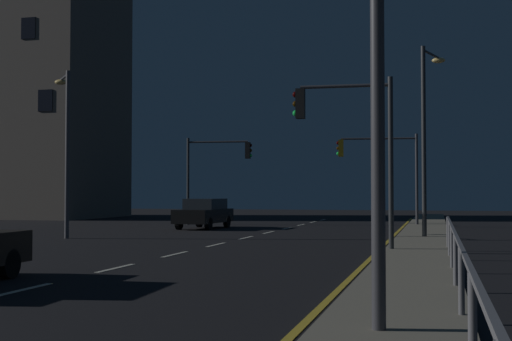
# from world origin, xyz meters

# --- Properties ---
(ground_plane) EXTENTS (112.00, 112.00, 0.00)m
(ground_plane) POSITION_xyz_m (0.00, 17.50, 0.00)
(ground_plane) COLOR black
(ground_plane) RESTS_ON ground
(sidewalk_right) EXTENTS (2.07, 77.00, 0.14)m
(sidewalk_right) POSITION_xyz_m (7.15, 17.50, 0.07)
(sidewalk_right) COLOR gray
(sidewalk_right) RESTS_ON ground
(lane_markings_center) EXTENTS (0.14, 50.00, 0.01)m
(lane_markings_center) POSITION_xyz_m (0.00, 21.00, 0.01)
(lane_markings_center) COLOR silver
(lane_markings_center) RESTS_ON ground
(lane_edge_line) EXTENTS (0.14, 53.00, 0.01)m
(lane_edge_line) POSITION_xyz_m (5.86, 22.50, 0.01)
(lane_edge_line) COLOR gold
(lane_edge_line) RESTS_ON ground
(car_oncoming) EXTENTS (1.97, 4.46, 1.57)m
(car_oncoming) POSITION_xyz_m (-4.16, 31.72, 0.82)
(car_oncoming) COLOR black
(car_oncoming) RESTS_ON ground
(traffic_light_far_left) EXTENTS (3.16, 0.41, 5.35)m
(traffic_light_far_left) POSITION_xyz_m (5.01, 19.00, 3.87)
(traffic_light_far_left) COLOR #2D3033
(traffic_light_far_left) RESTS_ON sidewalk_right
(traffic_light_far_right) EXTENTS (3.90, 0.60, 5.12)m
(traffic_light_far_right) POSITION_xyz_m (-4.82, 35.75, 3.62)
(traffic_light_far_right) COLOR #2D3033
(traffic_light_far_right) RESTS_ON ground
(traffic_light_mid_right) EXTENTS (4.45, 0.85, 5.01)m
(traffic_light_mid_right) POSITION_xyz_m (4.65, 36.11, 3.71)
(traffic_light_mid_right) COLOR #38383D
(traffic_light_mid_right) RESTS_ON sidewalk_right
(street_lamp_mid_block) EXTENTS (0.97, 2.15, 7.62)m
(street_lamp_mid_block) POSITION_xyz_m (7.32, 25.95, 4.73)
(street_lamp_mid_block) COLOR #2D3033
(street_lamp_mid_block) RESTS_ON sidewalk_right
(street_lamp_far_end) EXTENTS (1.38, 1.40, 6.92)m
(street_lamp_far_end) POSITION_xyz_m (-7.21, 22.96, 4.18)
(street_lamp_far_end) COLOR #4C4C51
(street_lamp_far_end) RESTS_ON ground
(barrier_fence) EXTENTS (0.09, 22.44, 0.98)m
(barrier_fence) POSITION_xyz_m (8.03, 9.18, 0.88)
(barrier_fence) COLOR #59595E
(barrier_fence) RESTS_ON sidewalk_right
(building_distant) EXTENTS (14.89, 9.93, 29.35)m
(building_distant) POSITION_xyz_m (-23.88, 44.14, 14.68)
(building_distant) COLOR #6B6056
(building_distant) RESTS_ON ground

